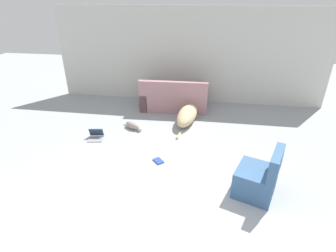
# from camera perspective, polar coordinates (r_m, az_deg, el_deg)

# --- Properties ---
(ground_plane) EXTENTS (20.00, 20.00, 0.00)m
(ground_plane) POSITION_cam_1_polar(r_m,az_deg,el_deg) (3.74, -2.82, -20.02)
(ground_plane) COLOR #999EA3
(wall_back) EXTENTS (7.26, 0.06, 2.50)m
(wall_back) POSITION_cam_1_polar(r_m,az_deg,el_deg) (7.26, 4.39, 14.90)
(wall_back) COLOR beige
(wall_back) RESTS_ON ground_plane
(couch) EXTENTS (1.74, 0.90, 0.84)m
(couch) POSITION_cam_1_polar(r_m,az_deg,el_deg) (6.92, 1.31, 6.03)
(couch) COLOR #A3757A
(couch) RESTS_ON ground_plane
(dog) EXTENTS (0.58, 1.69, 0.37)m
(dog) POSITION_cam_1_polar(r_m,az_deg,el_deg) (6.26, 4.34, 2.62)
(dog) COLOR tan
(dog) RESTS_ON ground_plane
(cat) EXTENTS (0.52, 0.36, 0.16)m
(cat) POSITION_cam_1_polar(r_m,az_deg,el_deg) (5.97, -7.63, 0.09)
(cat) COLOR gray
(cat) RESTS_ON ground_plane
(laptop_open) EXTENTS (0.34, 0.33, 0.21)m
(laptop_open) POSITION_cam_1_polar(r_m,az_deg,el_deg) (5.73, -15.41, -1.95)
(laptop_open) COLOR gray
(laptop_open) RESTS_ON ground_plane
(book_blue) EXTENTS (0.23, 0.24, 0.02)m
(book_blue) POSITION_cam_1_polar(r_m,az_deg,el_deg) (4.82, -2.12, -7.60)
(book_blue) COLOR #28428E
(book_blue) RESTS_ON ground_plane
(side_chair) EXTENTS (0.74, 0.76, 0.80)m
(side_chair) POSITION_cam_1_polar(r_m,az_deg,el_deg) (4.19, 19.05, -10.80)
(side_chair) COLOR #385B84
(side_chair) RESTS_ON ground_plane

